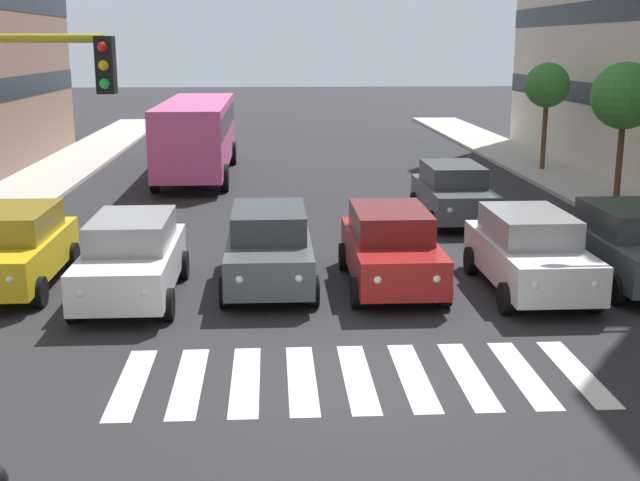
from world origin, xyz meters
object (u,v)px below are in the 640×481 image
at_px(car_4, 132,257).
at_px(street_tree_3, 547,86).
at_px(street_tree_2, 625,96).
at_px(bus_behind_traffic, 197,130).
at_px(car_5, 14,248).
at_px(car_2, 391,247).
at_px(car_row2_0, 453,192).
at_px(car_3, 269,247).
at_px(car_0, 630,245).
at_px(car_1, 529,251).

xyz_separation_m(car_4, street_tree_3, (-14.20, -16.43, 2.65)).
relative_size(car_4, street_tree_2, 0.98).
distance_m(car_4, bus_behind_traffic, 16.35).
distance_m(car_5, street_tree_3, 23.06).
distance_m(car_2, bus_behind_traffic, 16.75).
distance_m(car_2, car_row2_0, 7.19).
xyz_separation_m(car_2, car_3, (2.66, -0.20, 0.00)).
relative_size(car_0, street_tree_2, 0.98).
bearing_deg(car_4, car_3, -165.64).
height_order(car_row2_0, street_tree_3, street_tree_3).
bearing_deg(car_5, car_0, 177.72).
bearing_deg(street_tree_3, car_0, 78.26).
distance_m(car_1, bus_behind_traffic, 18.42).
height_order(car_0, street_tree_2, street_tree_2).
relative_size(car_2, car_3, 1.00).
height_order(car_4, car_row2_0, same).
relative_size(car_3, street_tree_3, 1.03).
relative_size(car_3, bus_behind_traffic, 0.42).
height_order(car_0, car_3, same).
relative_size(car_3, car_5, 1.00).
relative_size(car_1, bus_behind_traffic, 0.42).
relative_size(car_2, car_row2_0, 1.00).
xyz_separation_m(car_2, car_5, (8.23, -0.44, 0.00)).
xyz_separation_m(car_1, car_row2_0, (0.07, -7.16, 0.00)).
xyz_separation_m(car_3, car_5, (5.57, -0.24, 0.00)).
height_order(car_row2_0, bus_behind_traffic, bus_behind_traffic).
height_order(bus_behind_traffic, street_tree_2, street_tree_2).
bearing_deg(bus_behind_traffic, car_4, 90.00).
relative_size(car_row2_0, street_tree_3, 1.03).
relative_size(car_1, car_3, 1.00).
bearing_deg(car_0, bus_behind_traffic, -55.61).
bearing_deg(street_tree_2, bus_behind_traffic, -28.28).
xyz_separation_m(street_tree_2, street_tree_3, (-0.10, -7.69, -0.07)).
relative_size(car_0, car_5, 1.00).
bearing_deg(car_5, car_4, 160.19).
xyz_separation_m(car_3, car_4, (2.87, 0.73, 0.00)).
bearing_deg(car_3, car_1, 172.38).
height_order(car_1, street_tree_3, street_tree_3).
distance_m(car_2, car_4, 5.55).
distance_m(car_1, car_5, 11.19).
xyz_separation_m(car_4, street_tree_2, (-14.10, -8.74, 2.72)).
bearing_deg(car_5, bus_behind_traffic, -100.00).
distance_m(car_1, street_tree_3, 17.62).
relative_size(car_1, car_row2_0, 1.00).
bearing_deg(car_1, street_tree_3, -109.29).
distance_m(car_0, street_tree_2, 9.31).
relative_size(car_5, street_tree_2, 0.98).
height_order(car_2, car_4, same).
height_order(car_3, bus_behind_traffic, bus_behind_traffic).
relative_size(car_row2_0, bus_behind_traffic, 0.42).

